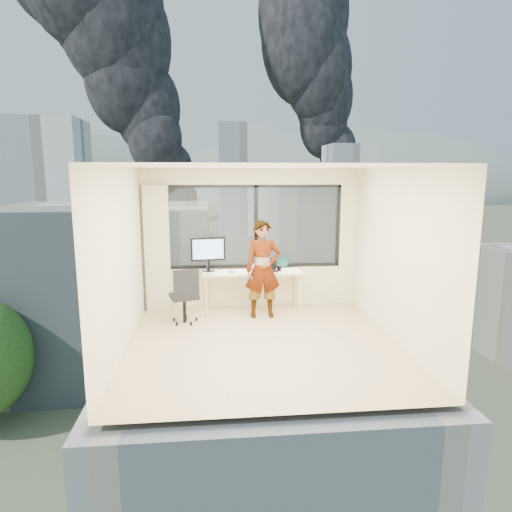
{
  "coord_description": "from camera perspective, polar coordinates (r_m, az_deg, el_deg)",
  "views": [
    {
      "loc": [
        -0.72,
        -6.22,
        2.5
      ],
      "look_at": [
        0.0,
        1.0,
        1.15
      ],
      "focal_mm": 31.1,
      "sensor_mm": 36.0,
      "label": 1
    }
  ],
  "objects": [
    {
      "name": "desk",
      "position": [
        8.19,
        -0.46,
        -4.5
      ],
      "size": [
        1.8,
        0.6,
        0.75
      ],
      "primitive_type": "cube",
      "color": "beige",
      "rests_on": "floor"
    },
    {
      "name": "tree_c",
      "position": [
        52.77,
        19.96,
        -2.71
      ],
      "size": [
        8.4,
        8.4,
        10.0
      ],
      "primitive_type": null,
      "color": "#25521B",
      "rests_on": "exterior_ground"
    },
    {
      "name": "hill_b",
      "position": [
        341.81,
        11.51,
        7.54
      ],
      "size": [
        300.0,
        220.0,
        96.0
      ],
      "primitive_type": "ellipsoid",
      "color": "slate",
      "rests_on": "exterior_ground"
    },
    {
      "name": "wall_front",
      "position": [
        4.44,
        3.89,
        -5.13
      ],
      "size": [
        4.0,
        0.01,
        2.6
      ],
      "primitive_type": "cube",
      "color": "#F5F0BD",
      "rests_on": "ground"
    },
    {
      "name": "game_console",
      "position": [
        8.32,
        -0.04,
        -1.36
      ],
      "size": [
        0.34,
        0.31,
        0.07
      ],
      "primitive_type": "cube",
      "rotation": [
        0.0,
        0.0,
        -0.32
      ],
      "color": "white",
      "rests_on": "desk"
    },
    {
      "name": "hill_a",
      "position": [
        347.73,
        -25.98,
        6.75
      ],
      "size": [
        288.0,
        216.0,
        90.0
      ],
      "primitive_type": "ellipsoid",
      "color": "slate",
      "rests_on": "exterior_ground"
    },
    {
      "name": "cellphone",
      "position": [
        8.01,
        -3.2,
        -2.05
      ],
      "size": [
        0.13,
        0.08,
        0.01
      ],
      "primitive_type": "cube",
      "rotation": [
        0.0,
        0.0,
        -0.29
      ],
      "color": "black",
      "rests_on": "desk"
    },
    {
      "name": "tree_b",
      "position": [
        27.43,
        4.95,
        -15.45
      ],
      "size": [
        7.6,
        7.6,
        9.0
      ],
      "primitive_type": null,
      "color": "#25521B",
      "rests_on": "exterior_ground"
    },
    {
      "name": "near_bldg_b",
      "position": [
        46.79,
        10.15,
        -0.11
      ],
      "size": [
        14.0,
        13.0,
        16.0
      ],
      "primitive_type": "cube",
      "color": "beige",
      "rests_on": "exterior_ground"
    },
    {
      "name": "handbag",
      "position": [
        8.39,
        3.4,
        -0.82
      ],
      "size": [
        0.28,
        0.18,
        0.2
      ],
      "primitive_type": "ellipsoid",
      "rotation": [
        0.0,
        0.0,
        -0.19
      ],
      "color": "#0C4C40",
      "rests_on": "desk"
    },
    {
      "name": "ceiling",
      "position": [
        6.26,
        0.93,
        11.46
      ],
      "size": [
        4.0,
        4.0,
        0.01
      ],
      "primitive_type": "cube",
      "color": "white",
      "rests_on": "ground"
    },
    {
      "name": "chair",
      "position": [
        7.6,
        -9.24,
        -4.92
      ],
      "size": [
        0.62,
        0.62,
        0.98
      ],
      "primitive_type": null,
      "rotation": [
        0.0,
        0.0,
        0.27
      ],
      "color": "black",
      "rests_on": "floor"
    },
    {
      "name": "laptop",
      "position": [
        8.07,
        1.63,
        -1.26
      ],
      "size": [
        0.32,
        0.34,
        0.2
      ],
      "primitive_type": null,
      "rotation": [
        0.0,
        0.0,
        0.05
      ],
      "color": "black",
      "rests_on": "desk"
    },
    {
      "name": "floor",
      "position": [
        6.74,
        0.87,
        -11.23
      ],
      "size": [
        4.0,
        4.0,
        0.01
      ],
      "primitive_type": "cube",
      "color": "#D9BA8D",
      "rests_on": "ground"
    },
    {
      "name": "pen_cup",
      "position": [
        8.13,
        3.0,
        -1.55
      ],
      "size": [
        0.08,
        0.08,
        0.1
      ],
      "primitive_type": "cylinder",
      "rotation": [
        0.0,
        0.0,
        0.09
      ],
      "color": "black",
      "rests_on": "desk"
    },
    {
      "name": "monitor",
      "position": [
        8.11,
        -6.18,
        0.27
      ],
      "size": [
        0.64,
        0.23,
        0.63
      ],
      "primitive_type": null,
      "rotation": [
        0.0,
        0.0,
        0.15
      ],
      "color": "black",
      "rests_on": "desk"
    },
    {
      "name": "near_bldg_a",
      "position": [
        38.34,
        -18.06,
        -4.35
      ],
      "size": [
        16.0,
        12.0,
        14.0
      ],
      "primitive_type": "cube",
      "color": "beige",
      "rests_on": "exterior_ground"
    },
    {
      "name": "smoke_plume_a",
      "position": [
        160.69,
        -9.7,
        23.51
      ],
      "size": [
        40.0,
        24.0,
        90.0
      ],
      "primitive_type": null,
      "color": "black",
      "rests_on": "exterior_ground"
    },
    {
      "name": "person",
      "position": [
        7.75,
        0.9,
        -1.72
      ],
      "size": [
        0.64,
        0.43,
        1.71
      ],
      "primitive_type": "imported",
      "rotation": [
        0.0,
        0.0,
        0.04
      ],
      "color": "#2D2D33",
      "rests_on": "floor"
    },
    {
      "name": "far_tower_b",
      "position": [
        126.53,
        -1.81,
        9.83
      ],
      "size": [
        13.0,
        13.0,
        30.0
      ],
      "primitive_type": "cube",
      "color": "silver",
      "rests_on": "exterior_ground"
    },
    {
      "name": "far_tower_d",
      "position": [
        167.17,
        -26.75,
        7.52
      ],
      "size": [
        16.0,
        14.0,
        22.0
      ],
      "primitive_type": "cube",
      "color": "silver",
      "rests_on": "exterior_ground"
    },
    {
      "name": "window_wall",
      "position": [
        8.31,
        -0.35,
        3.8
      ],
      "size": [
        3.3,
        0.16,
        1.55
      ],
      "primitive_type": null,
      "color": "black",
      "rests_on": "ground"
    },
    {
      "name": "smoke_plume_b",
      "position": [
        186.43,
        12.31,
        17.84
      ],
      "size": [
        30.0,
        18.0,
        70.0
      ],
      "primitive_type": null,
      "color": "black",
      "rests_on": "exterior_ground"
    },
    {
      "name": "wall_right",
      "position": [
        6.89,
        17.65,
        0.02
      ],
      "size": [
        0.01,
        4.0,
        2.6
      ],
      "primitive_type": "cube",
      "color": "#F5F0BD",
      "rests_on": "ground"
    },
    {
      "name": "wall_left",
      "position": [
        6.46,
        -17.02,
        -0.63
      ],
      "size": [
        0.01,
        4.0,
        2.6
      ],
      "primitive_type": "cube",
      "color": "#F5F0BD",
      "rests_on": "ground"
    },
    {
      "name": "far_tower_a",
      "position": [
        106.89,
        -24.71,
        8.23
      ],
      "size": [
        14.0,
        14.0,
        28.0
      ],
      "primitive_type": "cube",
      "color": "silver",
      "rests_on": "exterior_ground"
    },
    {
      "name": "far_tower_c",
      "position": [
        153.24,
        11.77,
        8.99
      ],
      "size": [
        15.0,
        15.0,
        26.0
      ],
      "primitive_type": "cube",
      "color": "silver",
      "rests_on": "exterior_ground"
    },
    {
      "name": "curtain",
      "position": [
        8.27,
        -12.57,
        0.89
      ],
      "size": [
        0.45,
        0.14,
        2.3
      ],
      "primitive_type": "cube",
      "color": "beige",
      "rests_on": "floor"
    },
    {
      "name": "exterior_ground",
      "position": [
        127.29,
        -5.37,
        3.03
      ],
      "size": [
        400.0,
        400.0,
        0.04
      ],
      "primitive_type": "cube",
      "color": "#515B3D",
      "rests_on": "ground"
    }
  ]
}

